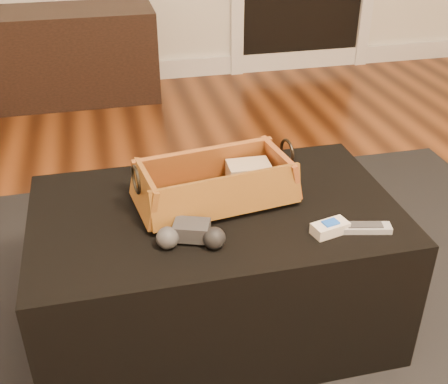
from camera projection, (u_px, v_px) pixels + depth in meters
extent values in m
cube|color=white|center=(109.00, 74.00, 3.62)|extent=(5.00, 0.04, 0.12)
cube|color=black|center=(40.00, 57.00, 3.26)|extent=(1.34, 0.45, 0.53)
cube|color=black|center=(220.00, 334.00, 1.71)|extent=(2.60, 2.00, 0.01)
cube|color=black|center=(216.00, 269.00, 1.64)|extent=(1.00, 0.60, 0.42)
cube|color=black|center=(210.00, 197.00, 1.53)|extent=(0.24, 0.11, 0.02)
cube|color=tan|center=(249.00, 174.00, 1.60)|extent=(0.12, 0.09, 0.07)
cube|color=#9E5923|center=(215.00, 199.00, 1.56)|extent=(0.41, 0.23, 0.02)
cube|color=#A25524|center=(203.00, 164.00, 1.61)|extent=(0.42, 0.10, 0.11)
cube|color=#945A21|center=(228.00, 197.00, 1.45)|extent=(0.42, 0.10, 0.11)
cube|color=#AE5B27|center=(281.00, 167.00, 1.59)|extent=(0.07, 0.21, 0.11)
cube|color=#9E6023|center=(144.00, 193.00, 1.47)|extent=(0.07, 0.21, 0.11)
torus|color=black|center=(287.00, 152.00, 1.57)|extent=(0.02, 0.08, 0.08)
torus|color=black|center=(136.00, 180.00, 1.44)|extent=(0.02, 0.08, 0.08)
cube|color=#2A2A2D|center=(192.00, 230.00, 1.39)|extent=(0.10, 0.09, 0.04)
sphere|color=#343437|center=(167.00, 238.00, 1.37)|extent=(0.07, 0.07, 0.06)
sphere|color=black|center=(214.00, 238.00, 1.37)|extent=(0.07, 0.07, 0.06)
cube|color=#ADAEB5|center=(357.00, 228.00, 1.44)|extent=(0.18, 0.08, 0.02)
cube|color=#2E2E30|center=(358.00, 225.00, 1.43)|extent=(0.13, 0.05, 0.00)
cube|color=beige|center=(330.00, 228.00, 1.43)|extent=(0.10, 0.07, 0.03)
cube|color=blue|center=(331.00, 223.00, 1.42)|extent=(0.04, 0.04, 0.01)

